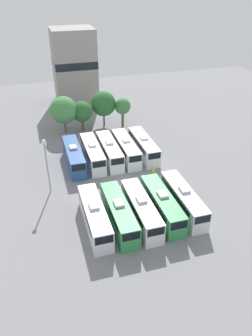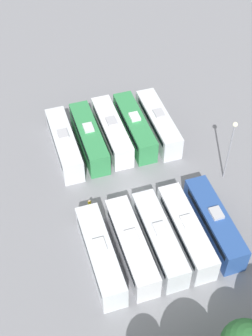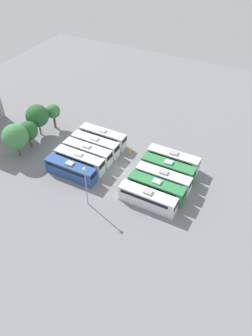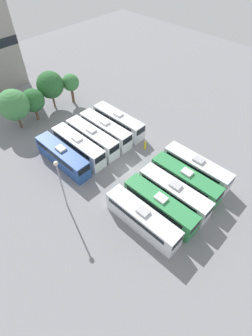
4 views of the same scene
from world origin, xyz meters
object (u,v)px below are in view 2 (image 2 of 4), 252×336
bus_7 (159,238)px  bus_8 (132,246)px  bus_4 (64,144)px  light_pole (231,142)px  bus_0 (158,123)px  bus_2 (112,131)px  bus_3 (89,137)px  bus_9 (100,255)px  bus_5 (214,223)px  worker_person (90,205)px  bus_1 (135,126)px  bus_6 (186,231)px

bus_7 → bus_8: same height
bus_4 → light_pole: bearing=150.7°
bus_4 → bus_8: size_ratio=1.00×
bus_0 → bus_7: 18.25m
bus_2 → bus_3: size_ratio=1.00×
bus_9 → bus_5: bearing=-179.6°
bus_7 → worker_person: size_ratio=6.21×
bus_3 → worker_person: size_ratio=6.21×
bus_0 → bus_9: 21.36m
bus_2 → bus_5: size_ratio=1.00×
bus_4 → bus_9: same height
bus_1 → worker_person: size_ratio=6.21×
bus_9 → light_pole: bearing=-157.8°
bus_6 → bus_8: same height
bus_7 → bus_8: (3.07, -0.01, 0.00)m
bus_0 → light_pole: bearing=116.4°
bus_3 → worker_person: (2.62, 10.01, -0.95)m
bus_2 → bus_3: (3.12, 0.28, 0.00)m
bus_3 → bus_5: same height
bus_1 → bus_2: size_ratio=1.00×
bus_4 → light_pole: size_ratio=1.24×
bus_1 → bus_6: same height
bus_9 → light_pole: light_pole is taller
bus_3 → bus_6: 18.35m
bus_1 → bus_4: same height
bus_5 → light_pole: size_ratio=1.24×
bus_5 → bus_6: (3.33, 0.10, 0.00)m
bus_2 → bus_8: size_ratio=1.00×
bus_5 → bus_6: same height
bus_8 → bus_9: size_ratio=1.00×
bus_7 → bus_2: bearing=-90.1°
bus_0 → worker_person: size_ratio=6.21×
bus_3 → bus_8: size_ratio=1.00×
bus_1 → bus_6: 17.48m
bus_1 → bus_7: size_ratio=1.00×
bus_1 → bus_4: size_ratio=1.00×
bus_3 → bus_6: same height
bus_1 → worker_person: 13.51m
bus_1 → bus_3: (6.20, 0.19, 0.00)m
bus_7 → bus_9: size_ratio=1.00×
bus_5 → bus_9: 12.85m
bus_4 → bus_7: bearing=110.4°
bus_5 → bus_7: 6.40m
bus_2 → bus_9: bearing=69.7°
bus_2 → bus_7: (0.05, 17.55, 0.00)m
bus_2 → bus_6: same height
bus_4 → bus_7: size_ratio=1.00×
bus_0 → bus_6: (3.24, 17.14, 0.00)m
bus_2 → bus_5: 18.58m
bus_0 → bus_2: 6.29m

